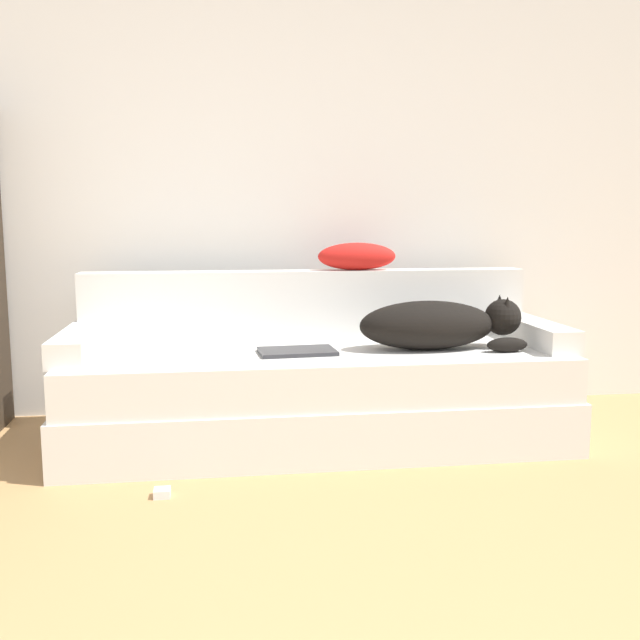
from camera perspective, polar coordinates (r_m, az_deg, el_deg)
wall_back at (r=3.89m, az=-3.39°, el=12.77°), size 7.78×0.06×2.70m
couch at (r=3.33m, az=-0.23°, el=-6.11°), size 2.27×0.85×0.44m
couch_backrest at (r=3.61m, az=-1.01°, el=1.30°), size 2.23×0.15×0.34m
couch_arm_left at (r=3.30m, az=-18.79°, el=-1.79°), size 0.15×0.66×0.11m
couch_arm_right at (r=3.57m, az=16.88°, el=-0.97°), size 0.15×0.66×0.11m
dog at (r=3.32m, az=9.42°, el=-0.35°), size 0.76×0.29×0.24m
laptop at (r=3.19m, az=-1.84°, el=-2.52°), size 0.35×0.24×0.02m
throw_pillow at (r=3.62m, az=2.97°, el=5.10°), size 0.40×0.15×0.14m
power_adapter at (r=2.81m, az=-12.52°, el=-13.35°), size 0.06×0.06×0.03m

